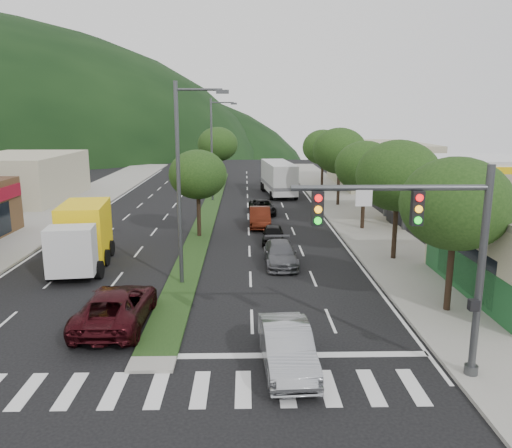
{
  "coord_description": "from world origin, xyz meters",
  "views": [
    {
      "loc": [
        3.24,
        -16.23,
        8.44
      ],
      "look_at": [
        3.86,
        11.74,
        2.3
      ],
      "focal_mm": 35.0,
      "sensor_mm": 36.0,
      "label": 1
    }
  ],
  "objects_px": {
    "tree_med_near": "(198,175)",
    "car_queue_c": "(260,217)",
    "tree_r_b": "(398,176)",
    "motorhome": "(278,178)",
    "tree_med_far": "(218,144)",
    "car_queue_b": "(280,254)",
    "streetlight_mid": "(214,145)",
    "streetlight_near": "(183,175)",
    "tree_r_e": "(323,147)",
    "tree_r_c": "(365,167)",
    "tree_r_d": "(340,151)",
    "box_truck": "(83,237)",
    "car_queue_a": "(273,234)",
    "sedan_silver": "(287,347)",
    "suv_maroon": "(116,307)",
    "tree_r_a": "(456,204)",
    "traffic_signal": "(434,241)",
    "car_queue_d": "(262,207)"
  },
  "relations": [
    {
      "from": "streetlight_near",
      "to": "tree_med_far",
      "type": "bearing_deg",
      "value": 90.33
    },
    {
      "from": "tree_r_e",
      "to": "car_queue_c",
      "type": "xyz_separation_m",
      "value": [
        -7.63,
        -18.7,
        -4.15
      ]
    },
    {
      "from": "streetlight_near",
      "to": "sedan_silver",
      "type": "height_order",
      "value": "streetlight_near"
    },
    {
      "from": "tree_r_c",
      "to": "suv_maroon",
      "type": "height_order",
      "value": "tree_r_c"
    },
    {
      "from": "streetlight_near",
      "to": "motorhome",
      "type": "relative_size",
      "value": 1.07
    },
    {
      "from": "tree_med_far",
      "to": "sedan_silver",
      "type": "relative_size",
      "value": 1.51
    },
    {
      "from": "streetlight_near",
      "to": "car_queue_b",
      "type": "xyz_separation_m",
      "value": [
        5.04,
        3.3,
        -4.94
      ]
    },
    {
      "from": "tree_med_far",
      "to": "streetlight_mid",
      "type": "relative_size",
      "value": 0.69
    },
    {
      "from": "tree_med_near",
      "to": "car_queue_c",
      "type": "relative_size",
      "value": 1.33
    },
    {
      "from": "tree_med_far",
      "to": "car_queue_b",
      "type": "xyz_separation_m",
      "value": [
        5.25,
        -32.7,
        -4.36
      ]
    },
    {
      "from": "tree_r_d",
      "to": "tree_med_near",
      "type": "bearing_deg",
      "value": -135.0
    },
    {
      "from": "traffic_signal",
      "to": "tree_med_near",
      "type": "xyz_separation_m",
      "value": [
        -9.03,
        19.54,
        -0.22
      ]
    },
    {
      "from": "tree_med_far",
      "to": "car_queue_d",
      "type": "height_order",
      "value": "tree_med_far"
    },
    {
      "from": "traffic_signal",
      "to": "suv_maroon",
      "type": "bearing_deg",
      "value": 157.45
    },
    {
      "from": "suv_maroon",
      "to": "tree_r_c",
      "type": "bearing_deg",
      "value": -129.41
    },
    {
      "from": "box_truck",
      "to": "tree_med_near",
      "type": "bearing_deg",
      "value": -139.65
    },
    {
      "from": "traffic_signal",
      "to": "tree_r_e",
      "type": "bearing_deg",
      "value": 85.91
    },
    {
      "from": "tree_r_a",
      "to": "car_queue_c",
      "type": "xyz_separation_m",
      "value": [
        -7.63,
        17.3,
        -4.07
      ]
    },
    {
      "from": "tree_r_e",
      "to": "tree_r_c",
      "type": "bearing_deg",
      "value": -90.0
    },
    {
      "from": "suv_maroon",
      "to": "car_queue_a",
      "type": "relative_size",
      "value": 1.62
    },
    {
      "from": "sedan_silver",
      "to": "car_queue_b",
      "type": "distance_m",
      "value": 12.01
    },
    {
      "from": "streetlight_mid",
      "to": "suv_maroon",
      "type": "relative_size",
      "value": 1.78
    },
    {
      "from": "car_queue_d",
      "to": "box_truck",
      "type": "xyz_separation_m",
      "value": [
        -10.72,
        -14.86,
        1.02
      ]
    },
    {
      "from": "tree_r_a",
      "to": "tree_r_b",
      "type": "distance_m",
      "value": 8.0
    },
    {
      "from": "tree_r_b",
      "to": "tree_r_c",
      "type": "height_order",
      "value": "tree_r_b"
    },
    {
      "from": "tree_r_b",
      "to": "tree_r_e",
      "type": "xyz_separation_m",
      "value": [
        0.0,
        28.0,
        -0.14
      ]
    },
    {
      "from": "tree_r_b",
      "to": "motorhome",
      "type": "relative_size",
      "value": 0.74
    },
    {
      "from": "tree_r_d",
      "to": "car_queue_a",
      "type": "xyz_separation_m",
      "value": [
        -6.91,
        -13.7,
        -4.59
      ]
    },
    {
      "from": "tree_r_e",
      "to": "tree_med_near",
      "type": "bearing_deg",
      "value": -118.61
    },
    {
      "from": "car_queue_c",
      "to": "tree_r_a",
      "type": "bearing_deg",
      "value": -66.07
    },
    {
      "from": "car_queue_d",
      "to": "tree_r_a",
      "type": "bearing_deg",
      "value": -77.45
    },
    {
      "from": "tree_r_b",
      "to": "car_queue_b",
      "type": "height_order",
      "value": "tree_r_b"
    },
    {
      "from": "tree_r_e",
      "to": "streetlight_near",
      "type": "distance_m",
      "value": 34.11
    },
    {
      "from": "car_queue_b",
      "to": "box_truck",
      "type": "distance_m",
      "value": 11.28
    },
    {
      "from": "tree_r_b",
      "to": "tree_r_e",
      "type": "height_order",
      "value": "tree_r_b"
    },
    {
      "from": "tree_r_c",
      "to": "tree_med_near",
      "type": "bearing_deg",
      "value": -170.54
    },
    {
      "from": "traffic_signal",
      "to": "tree_med_near",
      "type": "distance_m",
      "value": 21.53
    },
    {
      "from": "tree_med_far",
      "to": "car_queue_c",
      "type": "bearing_deg",
      "value": -79.1
    },
    {
      "from": "motorhome",
      "to": "tree_med_near",
      "type": "bearing_deg",
      "value": -115.54
    },
    {
      "from": "streetlight_mid",
      "to": "streetlight_near",
      "type": "bearing_deg",
      "value": -90.0
    },
    {
      "from": "tree_r_d",
      "to": "car_queue_a",
      "type": "bearing_deg",
      "value": -116.76
    },
    {
      "from": "streetlight_mid",
      "to": "sedan_silver",
      "type": "xyz_separation_m",
      "value": [
        4.43,
        -33.69,
        -4.83
      ]
    },
    {
      "from": "traffic_signal",
      "to": "motorhome",
      "type": "bearing_deg",
      "value": 93.27
    },
    {
      "from": "tree_r_c",
      "to": "car_queue_d",
      "type": "height_order",
      "value": "tree_r_c"
    },
    {
      "from": "tree_r_a",
      "to": "sedan_silver",
      "type": "bearing_deg",
      "value": -147.54
    },
    {
      "from": "tree_r_e",
      "to": "car_queue_b",
      "type": "height_order",
      "value": "tree_r_e"
    },
    {
      "from": "tree_r_e",
      "to": "car_queue_b",
      "type": "relative_size",
      "value": 1.51
    },
    {
      "from": "tree_r_e",
      "to": "box_truck",
      "type": "xyz_separation_m",
      "value": [
        -17.99,
        -28.55,
        -3.26
      ]
    },
    {
      "from": "tree_med_near",
      "to": "car_queue_c",
      "type": "distance_m",
      "value": 6.6
    },
    {
      "from": "sedan_silver",
      "to": "suv_maroon",
      "type": "height_order",
      "value": "suv_maroon"
    }
  ]
}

